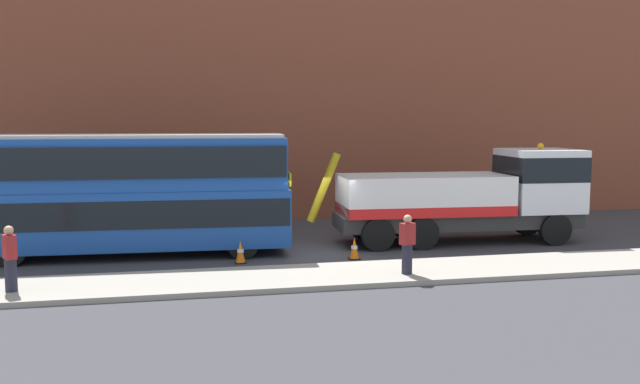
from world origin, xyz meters
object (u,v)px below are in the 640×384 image
(double_decker_bus, at_px, (122,190))
(pedestrian_bystander, at_px, (407,245))
(traffic_cone_midway, at_px, (354,249))
(pedestrian_onlooker, at_px, (10,259))
(recovery_tow_truck, at_px, (470,195))
(traffic_cone_near_bus, at_px, (240,253))

(double_decker_bus, xyz_separation_m, pedestrian_bystander, (8.16, -5.05, -1.25))
(double_decker_bus, distance_m, traffic_cone_midway, 7.91)
(double_decker_bus, relative_size, pedestrian_onlooker, 6.51)
(traffic_cone_midway, bearing_deg, pedestrian_bystander, -75.22)
(recovery_tow_truck, height_order, pedestrian_bystander, recovery_tow_truck)
(pedestrian_onlooker, xyz_separation_m, traffic_cone_near_bus, (6.15, 2.84, -0.64))
(recovery_tow_truck, height_order, pedestrian_onlooker, recovery_tow_truck)
(recovery_tow_truck, relative_size, double_decker_bus, 0.92)
(double_decker_bus, height_order, traffic_cone_midway, double_decker_bus)
(recovery_tow_truck, height_order, traffic_cone_near_bus, recovery_tow_truck)
(double_decker_bus, height_order, pedestrian_bystander, double_decker_bus)
(traffic_cone_near_bus, bearing_deg, traffic_cone_midway, -2.95)
(double_decker_bus, distance_m, pedestrian_onlooker, 5.51)
(recovery_tow_truck, bearing_deg, pedestrian_onlooker, -159.40)
(pedestrian_onlooker, bearing_deg, traffic_cone_midway, -13.12)
(recovery_tow_truck, xyz_separation_m, pedestrian_onlooker, (-14.83, -4.74, -0.77))
(pedestrian_bystander, bearing_deg, traffic_cone_midway, -4.03)
(double_decker_bus, relative_size, traffic_cone_near_bus, 15.47)
(traffic_cone_midway, bearing_deg, pedestrian_onlooker, -164.95)
(recovery_tow_truck, distance_m, traffic_cone_midway, 5.59)
(pedestrian_onlooker, bearing_deg, double_decker_bus, 34.55)
(double_decker_bus, bearing_deg, traffic_cone_midway, -13.14)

